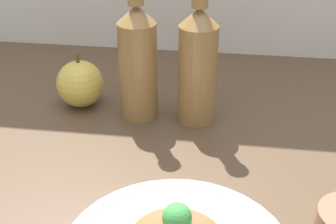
# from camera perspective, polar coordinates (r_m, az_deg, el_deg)

# --- Properties ---
(ground_plane) EXTENTS (1.80, 1.10, 0.04)m
(ground_plane) POSITION_cam_1_polar(r_m,az_deg,el_deg) (0.68, 5.78, -11.00)
(ground_plane) COLOR brown
(cider_bottle_left) EXTENTS (0.07, 0.07, 0.30)m
(cider_bottle_left) POSITION_cam_1_polar(r_m,az_deg,el_deg) (0.80, -4.04, 6.76)
(cider_bottle_left) COLOR olive
(cider_bottle_left) RESTS_ON ground_plane
(cider_bottle_right) EXTENTS (0.07, 0.07, 0.30)m
(cider_bottle_right) POSITION_cam_1_polar(r_m,az_deg,el_deg) (0.79, 3.33, 6.37)
(cider_bottle_right) COLOR olive
(cider_bottle_right) RESTS_ON ground_plane
(apple) EXTENTS (0.09, 0.09, 0.10)m
(apple) POSITION_cam_1_polar(r_m,az_deg,el_deg) (0.88, -10.95, 3.42)
(apple) COLOR gold
(apple) RESTS_ON ground_plane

